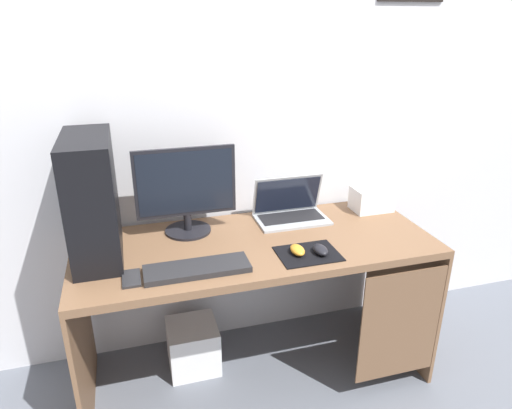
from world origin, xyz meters
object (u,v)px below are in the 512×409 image
at_px(cell_phone, 131,278).
at_px(subwoofer, 193,346).
at_px(monitor, 186,191).
at_px(projector, 372,199).
at_px(mouse_right, 320,250).
at_px(mouse_left, 297,250).
at_px(keyboard, 197,269).
at_px(laptop, 290,210).
at_px(pc_tower, 92,198).

distance_m(cell_phone, subwoofer, 0.73).
bearing_deg(subwoofer, monitor, 72.29).
distance_m(projector, subwoofer, 1.19).
xyz_separation_m(monitor, projector, (0.96, 0.01, -0.15)).
height_order(projector, mouse_right, projector).
bearing_deg(mouse_left, keyboard, -177.36).
distance_m(laptop, mouse_left, 0.38).
height_order(projector, keyboard, projector).
bearing_deg(keyboard, projector, 21.05).
bearing_deg(mouse_left, subwoofer, 146.56).
bearing_deg(subwoofer, mouse_left, -33.44).
xyz_separation_m(keyboard, subwoofer, (-0.00, 0.31, -0.62)).
distance_m(monitor, projector, 0.97).
xyz_separation_m(pc_tower, mouse_left, (0.81, -0.24, -0.23)).
xyz_separation_m(laptop, projector, (0.45, -0.01, 0.02)).
relative_size(projector, subwoofer, 0.81).
xyz_separation_m(mouse_left, mouse_right, (0.10, -0.02, 0.00)).
distance_m(laptop, projector, 0.45).
bearing_deg(laptop, pc_tower, -172.01).
bearing_deg(pc_tower, keyboard, -34.62).
height_order(pc_tower, keyboard, pc_tower).
xyz_separation_m(monitor, mouse_right, (0.51, -0.38, -0.18)).
xyz_separation_m(mouse_left, subwoofer, (-0.43, 0.29, -0.63)).
relative_size(mouse_left, mouse_right, 1.00).
distance_m(projector, cell_phone, 1.29).
relative_size(keyboard, cell_phone, 3.23).
bearing_deg(laptop, cell_phone, -154.37).
xyz_separation_m(pc_tower, cell_phone, (0.12, -0.25, -0.25)).
distance_m(pc_tower, subwoofer, 0.94).
distance_m(mouse_right, cell_phone, 0.78).
distance_m(monitor, cell_phone, 0.50).
relative_size(laptop, mouse_right, 3.67).
relative_size(mouse_left, cell_phone, 0.74).
xyz_separation_m(laptop, cell_phone, (-0.79, -0.38, -0.04)).
height_order(keyboard, subwoofer, keyboard).
xyz_separation_m(keyboard, cell_phone, (-0.25, 0.01, -0.01)).
xyz_separation_m(laptop, keyboard, (-0.53, -0.39, -0.03)).
bearing_deg(mouse_right, keyboard, 179.46).
xyz_separation_m(mouse_right, cell_phone, (-0.78, 0.01, -0.02)).
xyz_separation_m(monitor, laptop, (0.52, 0.02, -0.16)).
bearing_deg(mouse_left, mouse_right, -14.74).
distance_m(keyboard, subwoofer, 0.69).
bearing_deg(mouse_left, laptop, 74.65).
distance_m(mouse_left, subwoofer, 0.82).
distance_m(laptop, cell_phone, 0.88).
bearing_deg(monitor, mouse_right, -36.35).
height_order(keyboard, cell_phone, keyboard).
xyz_separation_m(monitor, subwoofer, (-0.02, -0.06, -0.82)).
xyz_separation_m(projector, keyboard, (-0.98, -0.38, -0.05)).
distance_m(mouse_right, subwoofer, 0.88).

